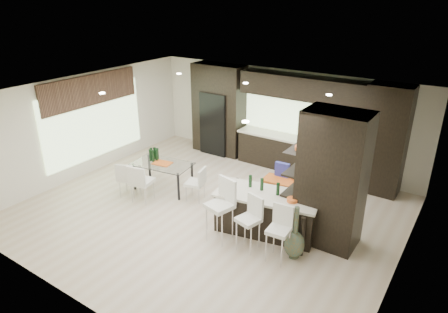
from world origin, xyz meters
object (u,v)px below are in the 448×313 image
Objects in this scene: chair_near at (142,184)px; chair_end at (195,185)px; floor_vase at (295,232)px; dining_table at (163,176)px; bench at (289,192)px; stool_left at (220,216)px; kitchen_island at (267,213)px; stool_right at (278,240)px; chair_far at (129,180)px; stool_mid at (248,229)px.

chair_near is 1.14× the size of chair_end.
floor_vase is 0.74× the size of dining_table.
bench is 2.18m from floor_vase.
stool_left is 2.64m from dining_table.
stool_left is at bearing -18.78° from chair_near.
chair_near reaches higher than kitchen_island.
bench is (-0.79, 2.19, -0.19)m from stool_right.
stool_left is at bearing -31.63° from dining_table.
dining_table is 1.02m from chair_end.
dining_table is at bearing 160.98° from stool_right.
stool_right is at bearing -123.74° from chair_end.
chair_end is at bearing 24.00° from chair_near.
chair_near is (-2.91, -1.92, 0.19)m from bench.
stool_left is 1.27× the size of chair_far.
kitchen_island is 1.01m from stool_left.
chair_far is at bearing -169.33° from stool_mid.
chair_near is (-3.07, -0.47, 0.01)m from kitchen_island.
chair_near is at bearing -98.59° from dining_table.
chair_far is (-0.45, -0.71, 0.07)m from dining_table.
kitchen_island is 3.10m from chair_near.
chair_far is at bearing 166.81° from chair_near.
stool_right is 0.68× the size of bench.
stool_mid is 0.84× the size of floor_vase.
dining_table is at bearing 78.41° from chair_near.
stool_mid is 1.16× the size of chair_end.
stool_mid is 0.64m from stool_right.
stool_left is 1.20× the size of chair_near.
chair_far is (-0.45, 0.01, -0.02)m from chair_near.
bench is 3.49m from chair_near.
floor_vase is 2.99m from chair_end.
floor_vase reaches higher than dining_table.
kitchen_island is 1.46m from bench.
stool_mid is (0.00, -0.74, 0.02)m from kitchen_island.
dining_table is (-3.92, 0.73, -0.19)m from floor_vase.
floor_vase is (1.01, -1.92, 0.28)m from bench.
stool_right is 2.34m from bench.
stool_right is at bearing -128.09° from floor_vase.
chair_far is at bearing 179.85° from floor_vase.
floor_vase reaches higher than kitchen_island.
kitchen_island is at bearing 64.85° from stool_left.
stool_left is 1.52m from floor_vase.
chair_end reaches higher than dining_table.
floor_vase is at bearing 25.81° from stool_left.
chair_near is at bearing -173.06° from stool_left.
stool_mid is 3.53m from chair_far.
stool_left is at bearing -161.57° from stool_mid.
stool_left reaches higher than bench.
stool_left is at bearing -168.33° from floor_vase.
bench is 1.70× the size of chair_end.
stool_mid is at bearing -26.61° from dining_table.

